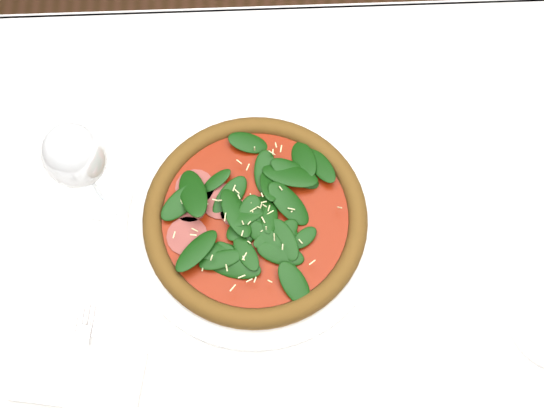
{
  "coord_description": "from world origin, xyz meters",
  "views": [
    {
      "loc": [
        -0.04,
        -0.28,
        1.56
      ],
      "look_at": [
        -0.02,
        0.04,
        0.77
      ],
      "focal_mm": 40.0,
      "sensor_mm": 36.0,
      "label": 1
    }
  ],
  "objects_px": {
    "plate": "(256,221)",
    "wine_glass": "(76,157)",
    "pizza": "(255,215)",
    "napkin": "(79,377)"
  },
  "relations": [
    {
      "from": "pizza",
      "to": "napkin",
      "type": "height_order",
      "value": "pizza"
    },
    {
      "from": "wine_glass",
      "to": "napkin",
      "type": "height_order",
      "value": "wine_glass"
    },
    {
      "from": "plate",
      "to": "wine_glass",
      "type": "height_order",
      "value": "wine_glass"
    },
    {
      "from": "wine_glass",
      "to": "napkin",
      "type": "xyz_separation_m",
      "value": [
        -0.01,
        -0.25,
        -0.13
      ]
    },
    {
      "from": "plate",
      "to": "napkin",
      "type": "distance_m",
      "value": 0.31
    },
    {
      "from": "plate",
      "to": "wine_glass",
      "type": "xyz_separation_m",
      "value": [
        -0.22,
        0.05,
        0.13
      ]
    },
    {
      "from": "plate",
      "to": "pizza",
      "type": "distance_m",
      "value": 0.02
    },
    {
      "from": "plate",
      "to": "napkin",
      "type": "relative_size",
      "value": 2.18
    },
    {
      "from": "napkin",
      "to": "pizza",
      "type": "bearing_deg",
      "value": 41.19
    },
    {
      "from": "pizza",
      "to": "napkin",
      "type": "relative_size",
      "value": 1.98
    }
  ]
}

